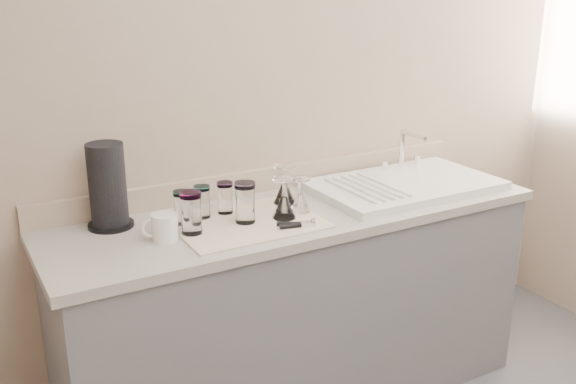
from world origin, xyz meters
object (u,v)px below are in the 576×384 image
tumbler_purple (225,197)px  white_mug (164,227)px  tumbler_teal (182,207)px  goblet_front_right (300,200)px  sink_unit (404,184)px  tumbler_magenta (191,212)px  tumbler_lavender (245,202)px  goblet_back_right (285,191)px  tumbler_cyan (202,201)px  paper_towel_roll (108,187)px  goblet_front_left (284,204)px  can_opener (297,225)px

tumbler_purple → white_mug: (-0.30, -0.13, -0.02)m
tumbler_teal → goblet_front_right: goblet_front_right is taller
sink_unit → tumbler_purple: bearing=174.2°
goblet_front_right → white_mug: bearing=179.8°
sink_unit → tumbler_magenta: 1.04m
tumbler_magenta → white_mug: bearing=176.9°
tumbler_lavender → goblet_back_right: 0.27m
tumbler_cyan → tumbler_purple: size_ratio=1.01×
sink_unit → goblet_back_right: sink_unit is taller
tumbler_teal → goblet_back_right: bearing=1.4°
sink_unit → paper_towel_roll: 1.29m
tumbler_purple → goblet_back_right: bearing=-3.5°
goblet_front_left → tumbler_teal: bearing=159.0°
tumbler_cyan → white_mug: 0.24m
tumbler_teal → goblet_back_right: 0.45m
goblet_front_right → paper_towel_roll: paper_towel_roll is taller
tumbler_purple → goblet_front_left: bearing=-43.7°
tumbler_teal → can_opener: bearing=-34.7°
paper_towel_roll → white_mug: bearing=-59.8°
sink_unit → goblet_back_right: 0.58m
goblet_back_right → white_mug: bearing=-168.2°
white_mug → tumbler_magenta: bearing=-3.1°
tumbler_purple → can_opener: bearing=-58.5°
tumbler_lavender → can_opener: size_ratio=1.12×
tumbler_teal → goblet_front_left: size_ratio=0.79×
tumbler_teal → goblet_front_left: bearing=-21.0°
sink_unit → tumbler_cyan: size_ratio=6.41×
sink_unit → white_mug: sink_unit is taller
tumbler_magenta → tumbler_lavender: (0.22, 0.00, 0.00)m
tumbler_cyan → paper_towel_roll: 0.36m
sink_unit → goblet_back_right: size_ratio=5.05×
goblet_back_right → can_opener: size_ratio=1.15×
tumbler_lavender → goblet_front_right: tumbler_lavender is taller
tumbler_cyan → goblet_front_left: (0.27, -0.16, -0.01)m
sink_unit → can_opener: 0.70m
tumbler_cyan → tumbler_purple: 0.10m
can_opener → white_mug: white_mug is taller
goblet_back_right → goblet_front_right: size_ratio=1.15×
tumbler_purple → tumbler_cyan: bearing=-178.0°
tumbler_purple → tumbler_teal: bearing=-171.8°
goblet_back_right → white_mug: 0.57m
tumbler_teal → tumbler_lavender: (0.21, -0.11, 0.02)m
tumbler_teal → tumbler_lavender: 0.24m
goblet_back_right → tumbler_lavender: bearing=-153.5°
tumbler_purple → sink_unit: bearing=-5.8°
tumbler_teal → white_mug: tumbler_teal is taller
paper_towel_roll → goblet_front_right: bearing=-18.2°
tumbler_magenta → paper_towel_roll: bearing=135.4°
tumbler_cyan → tumbler_purple: tumbler_cyan is taller
can_opener → paper_towel_roll: paper_towel_roll is taller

